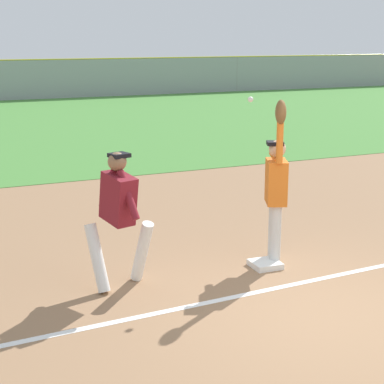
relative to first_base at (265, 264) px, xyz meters
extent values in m
plane|color=#936D4C|center=(-0.21, -1.60, -0.04)|extent=(79.36, 79.36, 0.00)
cube|color=#478438|center=(-0.21, 15.62, -0.04)|extent=(52.08, 18.79, 0.01)
cube|color=white|center=(0.00, 0.00, 0.00)|extent=(0.39, 0.39, 0.08)
cylinder|color=silver|center=(0.26, 0.22, 0.39)|extent=(0.20, 0.20, 0.85)
cylinder|color=silver|center=(0.17, 0.04, 0.39)|extent=(0.20, 0.20, 0.85)
cube|color=orange|center=(0.21, 0.13, 1.11)|extent=(0.42, 0.51, 0.60)
sphere|color=#DBAD84|center=(0.21, 0.13, 1.56)|extent=(0.30, 0.30, 0.23)
cube|color=black|center=(0.19, 0.14, 1.64)|extent=(0.28, 0.27, 0.05)
cylinder|color=orange|center=(0.12, -0.07, 1.72)|extent=(0.12, 0.12, 0.62)
cylinder|color=orange|center=(0.30, 0.33, 1.41)|extent=(0.34, 0.60, 0.09)
ellipsoid|color=brown|center=(0.12, -0.07, 2.08)|extent=(0.24, 0.31, 0.32)
cylinder|color=white|center=(-1.73, 0.14, 0.38)|extent=(0.26, 0.46, 0.85)
cylinder|color=white|center=(-2.31, 0.14, 0.38)|extent=(0.26, 0.46, 0.85)
cube|color=maroon|center=(-2.02, 0.14, 1.11)|extent=(0.39, 0.58, 0.66)
sphere|color=#8C6647|center=(-2.02, 0.14, 1.56)|extent=(0.28, 0.28, 0.23)
cube|color=black|center=(-1.99, 0.15, 1.64)|extent=(0.27, 0.25, 0.05)
cylinder|color=maroon|center=(-2.08, 0.35, 1.19)|extent=(0.19, 0.41, 0.58)
cylinder|color=maroon|center=(-1.96, -0.07, 1.19)|extent=(0.19, 0.41, 0.58)
sphere|color=white|center=(-0.10, 0.33, 2.22)|extent=(0.07, 0.07, 0.07)
cylinder|color=gray|center=(12.81, 25.02, 0.91)|extent=(0.08, 0.08, 1.90)
cube|color=#1E6B33|center=(0.79, 28.06, 0.53)|extent=(4.44, 2.00, 0.55)
cube|color=#2D333D|center=(0.79, 28.06, 1.01)|extent=(2.24, 1.80, 0.40)
cylinder|color=black|center=(2.26, 28.97, 0.26)|extent=(0.60, 0.23, 0.60)
cylinder|color=black|center=(2.22, 27.07, 0.26)|extent=(0.60, 0.23, 0.60)
cube|color=#23389E|center=(6.04, 27.92, 0.53)|extent=(4.49, 2.12, 0.55)
cube|color=#2D333D|center=(6.04, 27.92, 1.01)|extent=(2.29, 1.86, 0.40)
cylinder|color=black|center=(7.54, 28.79, 0.26)|extent=(0.61, 0.25, 0.60)
cylinder|color=black|center=(7.44, 26.89, 0.26)|extent=(0.61, 0.25, 0.60)
cylinder|color=black|center=(4.64, 28.94, 0.26)|extent=(0.61, 0.25, 0.60)
cylinder|color=black|center=(4.54, 27.04, 0.26)|extent=(0.61, 0.25, 0.60)
camera|label=1|loc=(-4.24, -7.06, 3.04)|focal=59.36mm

